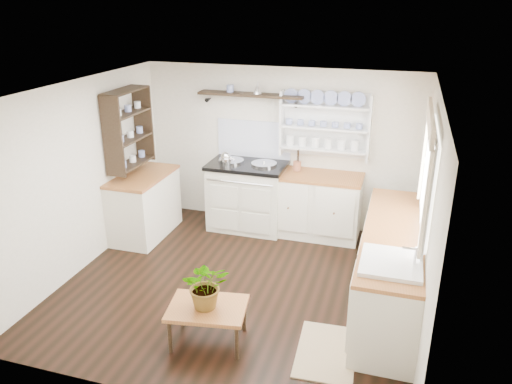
% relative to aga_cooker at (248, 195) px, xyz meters
% --- Properties ---
extents(floor, '(4.00, 3.80, 0.01)m').
position_rel_aga_cooker_xyz_m(floor, '(0.39, -1.57, -0.50)').
color(floor, black).
rests_on(floor, ground).
extents(wall_back, '(4.00, 0.02, 2.30)m').
position_rel_aga_cooker_xyz_m(wall_back, '(0.39, 0.33, 0.65)').
color(wall_back, beige).
rests_on(wall_back, ground).
extents(wall_right, '(0.02, 3.80, 2.30)m').
position_rel_aga_cooker_xyz_m(wall_right, '(2.39, -1.57, 0.65)').
color(wall_right, beige).
rests_on(wall_right, ground).
extents(wall_left, '(0.02, 3.80, 2.30)m').
position_rel_aga_cooker_xyz_m(wall_left, '(-1.61, -1.57, 0.65)').
color(wall_left, beige).
rests_on(wall_left, ground).
extents(ceiling, '(4.00, 3.80, 0.01)m').
position_rel_aga_cooker_xyz_m(ceiling, '(0.39, -1.57, 1.80)').
color(ceiling, white).
rests_on(ceiling, wall_back).
extents(window, '(0.08, 1.55, 1.22)m').
position_rel_aga_cooker_xyz_m(window, '(2.34, -1.42, 1.07)').
color(window, white).
rests_on(window, wall_right).
extents(aga_cooker, '(1.10, 0.76, 1.01)m').
position_rel_aga_cooker_xyz_m(aga_cooker, '(0.00, 0.00, 0.00)').
color(aga_cooker, beige).
rests_on(aga_cooker, floor).
extents(back_cabinets, '(1.27, 0.63, 0.90)m').
position_rel_aga_cooker_xyz_m(back_cabinets, '(0.99, 0.03, -0.04)').
color(back_cabinets, silver).
rests_on(back_cabinets, floor).
extents(right_cabinets, '(0.62, 2.43, 0.90)m').
position_rel_aga_cooker_xyz_m(right_cabinets, '(2.09, -1.47, -0.04)').
color(right_cabinets, silver).
rests_on(right_cabinets, floor).
extents(belfast_sink, '(0.55, 0.60, 0.45)m').
position_rel_aga_cooker_xyz_m(belfast_sink, '(2.09, -2.22, 0.30)').
color(belfast_sink, white).
rests_on(belfast_sink, right_cabinets).
extents(left_cabinets, '(0.62, 1.13, 0.90)m').
position_rel_aga_cooker_xyz_m(left_cabinets, '(-1.31, -0.67, -0.04)').
color(left_cabinets, silver).
rests_on(left_cabinets, floor).
extents(plate_rack, '(1.20, 0.22, 0.90)m').
position_rel_aga_cooker_xyz_m(plate_rack, '(1.04, 0.29, 1.06)').
color(plate_rack, white).
rests_on(plate_rack, wall_back).
extents(high_shelf, '(1.50, 0.29, 0.16)m').
position_rel_aga_cooker_xyz_m(high_shelf, '(-0.01, 0.21, 1.41)').
color(high_shelf, black).
rests_on(high_shelf, wall_back).
extents(left_shelving, '(0.28, 0.80, 1.05)m').
position_rel_aga_cooker_xyz_m(left_shelving, '(-1.45, -0.67, 1.05)').
color(left_shelving, black).
rests_on(left_shelving, wall_left).
extents(kettle, '(0.18, 0.18, 0.22)m').
position_rel_aga_cooker_xyz_m(kettle, '(-0.28, -0.12, 0.54)').
color(kettle, silver).
rests_on(kettle, aga_cooker).
extents(utensil_crock, '(0.11, 0.11, 0.13)m').
position_rel_aga_cooker_xyz_m(utensil_crock, '(0.69, 0.11, 0.48)').
color(utensil_crock, '#A25A3B').
rests_on(utensil_crock, back_cabinets).
extents(center_table, '(0.82, 0.64, 0.40)m').
position_rel_aga_cooker_xyz_m(center_table, '(0.44, -2.65, -0.14)').
color(center_table, brown).
rests_on(center_table, floor).
extents(potted_plant, '(0.55, 0.52, 0.49)m').
position_rel_aga_cooker_xyz_m(potted_plant, '(0.44, -2.65, 0.15)').
color(potted_plant, '#3F7233').
rests_on(potted_plant, center_table).
extents(floor_rug, '(0.60, 0.88, 0.02)m').
position_rel_aga_cooker_xyz_m(floor_rug, '(1.58, -2.48, -0.49)').
color(floor_rug, '#917254').
rests_on(floor_rug, floor).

